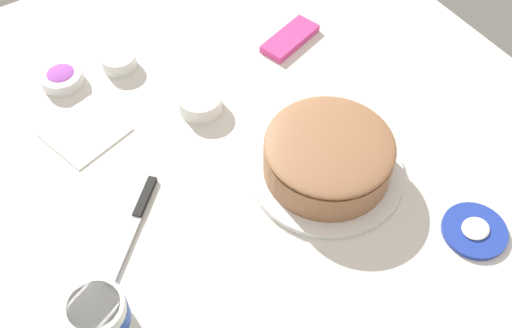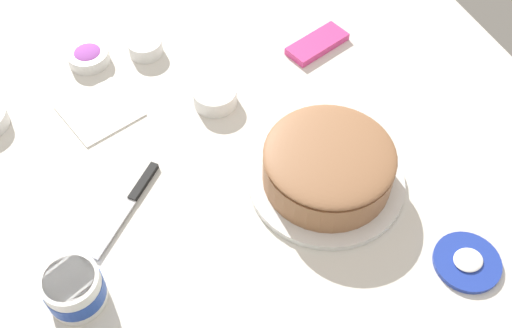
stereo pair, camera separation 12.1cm
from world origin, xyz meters
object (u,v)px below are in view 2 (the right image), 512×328
(sprinkle_bowl_green, at_px, (215,96))
(sprinkle_bowl_rainbow, at_px, (88,56))
(frosted_cake, at_px, (328,168))
(frosting_tub, at_px, (74,288))
(candy_box_upper, at_px, (317,44))
(frosting_tub_lid, at_px, (467,262))
(paper_napkin, at_px, (100,110))
(spreading_knife, at_px, (131,200))
(sprinkle_bowl_orange, at_px, (145,47))

(sprinkle_bowl_green, xyz_separation_m, sprinkle_bowl_rainbow, (0.23, -0.24, -0.00))
(frosted_cake, relative_size, frosting_tub, 3.06)
(sprinkle_bowl_rainbow, distance_m, candy_box_upper, 0.55)
(frosting_tub_lid, distance_m, paper_napkin, 0.83)
(frosted_cake, height_order, sprinkle_bowl_green, frosted_cake)
(spreading_knife, height_order, paper_napkin, spreading_knife)
(sprinkle_bowl_orange, bearing_deg, frosted_cake, 113.21)
(spreading_knife, bearing_deg, sprinkle_bowl_orange, -110.87)
(paper_napkin, bearing_deg, candy_box_upper, 179.80)
(spreading_knife, xyz_separation_m, sprinkle_bowl_rainbow, (-0.02, -0.43, 0.01))
(spreading_knife, xyz_separation_m, sprinkle_bowl_green, (-0.25, -0.18, 0.01))
(sprinkle_bowl_orange, height_order, candy_box_upper, sprinkle_bowl_orange)
(frosting_tub_lid, relative_size, sprinkle_bowl_rainbow, 1.28)
(sprinkle_bowl_orange, xyz_separation_m, paper_napkin, (0.15, 0.14, -0.02))
(sprinkle_bowl_rainbow, xyz_separation_m, candy_box_upper, (-0.52, 0.17, -0.01))
(frosted_cake, distance_m, sprinkle_bowl_rainbow, 0.64)
(frosting_tub, relative_size, paper_napkin, 0.69)
(frosting_tub_lid, relative_size, spreading_knife, 0.67)
(frosted_cake, height_order, candy_box_upper, frosted_cake)
(sprinkle_bowl_green, bearing_deg, frosted_cake, 113.13)
(frosted_cake, relative_size, paper_napkin, 2.11)
(frosting_tub_lid, height_order, sprinkle_bowl_rainbow, sprinkle_bowl_rainbow)
(spreading_knife, height_order, sprinkle_bowl_rainbow, sprinkle_bowl_rainbow)
(frosting_tub, height_order, spreading_knife, frosting_tub)
(spreading_knife, relative_size, sprinkle_bowl_green, 1.89)
(sprinkle_bowl_green, bearing_deg, frosting_tub, 41.46)
(sprinkle_bowl_rainbow, bearing_deg, paper_napkin, 83.67)
(frosting_tub, xyz_separation_m, candy_box_upper, (-0.69, -0.42, -0.03))
(frosted_cake, xyz_separation_m, paper_napkin, (0.37, -0.37, -0.05))
(sprinkle_bowl_orange, relative_size, candy_box_upper, 0.52)
(spreading_knife, bearing_deg, sprinkle_bowl_rainbow, -92.86)
(frosted_cake, distance_m, spreading_knife, 0.39)
(frosted_cake, bearing_deg, frosting_tub_lid, 120.05)
(sprinkle_bowl_rainbow, bearing_deg, spreading_knife, 87.14)
(spreading_knife, bearing_deg, frosting_tub, 48.46)
(sprinkle_bowl_green, bearing_deg, candy_box_upper, -165.70)
(frosting_tub, relative_size, candy_box_upper, 0.67)
(paper_napkin, bearing_deg, frosted_cake, 135.02)
(frosting_tub_lid, xyz_separation_m, candy_box_upper, (-0.01, -0.64, 0.00))
(sprinkle_bowl_green, relative_size, sprinkle_bowl_rainbow, 1.01)
(frosting_tub, xyz_separation_m, sprinkle_bowl_rainbow, (-0.17, -0.59, -0.02))
(frosting_tub, distance_m, sprinkle_bowl_orange, 0.64)
(frosting_tub_lid, xyz_separation_m, sprinkle_bowl_green, (0.28, -0.56, 0.01))
(frosted_cake, relative_size, candy_box_upper, 2.03)
(sprinkle_bowl_rainbow, distance_m, paper_napkin, 0.17)
(sprinkle_bowl_green, bearing_deg, sprinkle_bowl_rainbow, -46.87)
(frosting_tub, xyz_separation_m, sprinkle_bowl_orange, (-0.30, -0.57, -0.02))
(frosting_tub_lid, relative_size, paper_napkin, 0.83)
(sprinkle_bowl_orange, distance_m, sprinkle_bowl_rainbow, 0.13)
(frosting_tub, relative_size, sprinkle_bowl_rainbow, 1.07)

